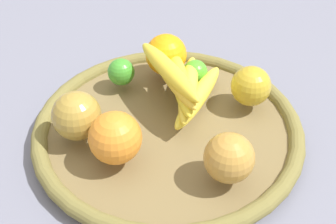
# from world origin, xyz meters

# --- Properties ---
(ground_plane) EXTENTS (2.40, 2.40, 0.00)m
(ground_plane) POSITION_xyz_m (0.00, 0.00, 0.00)
(ground_plane) COLOR slate
(ground_plane) RESTS_ON ground
(basket) EXTENTS (0.42, 0.42, 0.03)m
(basket) POSITION_xyz_m (0.00, 0.00, 0.02)
(basket) COLOR olive
(basket) RESTS_ON ground_plane
(orange_0) EXTENTS (0.10, 0.10, 0.07)m
(orange_0) POSITION_xyz_m (-0.12, 0.06, 0.07)
(orange_0) COLOR orange
(orange_0) RESTS_ON basket
(lime_1) EXTENTS (0.05, 0.05, 0.04)m
(lime_1) POSITION_xyz_m (-0.07, 0.09, 0.05)
(lime_1) COLOR green
(lime_1) RESTS_ON basket
(orange_1) EXTENTS (0.11, 0.11, 0.07)m
(orange_1) POSITION_xyz_m (0.03, -0.10, 0.07)
(orange_1) COLOR orange
(orange_1) RESTS_ON basket
(banana_bunch) EXTENTS (0.18, 0.16, 0.08)m
(banana_bunch) POSITION_xyz_m (-0.03, 0.04, 0.07)
(banana_bunch) COLOR yellow
(banana_bunch) RESTS_ON basket
(lime_0) EXTENTS (0.06, 0.06, 0.05)m
(lime_0) POSITION_xyz_m (-0.13, -0.02, 0.05)
(lime_0) COLOR green
(lime_0) RESTS_ON basket
(apple_1) EXTENTS (0.10, 0.10, 0.07)m
(apple_1) POSITION_xyz_m (-0.04, -0.13, 0.07)
(apple_1) COLOR #A88837
(apple_1) RESTS_ON basket
(apple_0) EXTENTS (0.07, 0.07, 0.06)m
(apple_0) POSITION_xyz_m (0.02, 0.14, 0.06)
(apple_0) COLOR gold
(apple_0) RESTS_ON basket
(apple_2) EXTENTS (0.09, 0.09, 0.07)m
(apple_2) POSITION_xyz_m (0.14, 0.02, 0.07)
(apple_2) COLOR #BB8939
(apple_2) RESTS_ON basket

